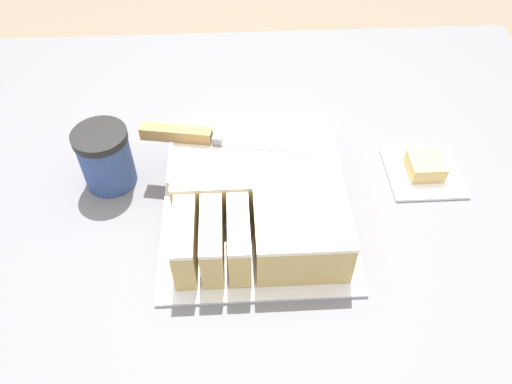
{
  "coord_description": "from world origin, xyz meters",
  "views": [
    {
      "loc": [
        0.03,
        -0.56,
        1.52
      ],
      "look_at": [
        0.06,
        -0.02,
        0.93
      ],
      "focal_mm": 35.0,
      "sensor_mm": 36.0,
      "label": 1
    }
  ],
  "objects_px": {
    "cake_board": "(256,210)",
    "brownie": "(425,166)",
    "cake": "(258,190)",
    "knife": "(192,135)",
    "coffee_cup": "(106,158)"
  },
  "relations": [
    {
      "from": "cake_board",
      "to": "brownie",
      "type": "height_order",
      "value": "brownie"
    },
    {
      "from": "cake",
      "to": "coffee_cup",
      "type": "height_order",
      "value": "coffee_cup"
    },
    {
      "from": "cake",
      "to": "brownie",
      "type": "bearing_deg",
      "value": 12.59
    },
    {
      "from": "knife",
      "to": "coffee_cup",
      "type": "xyz_separation_m",
      "value": [
        -0.15,
        0.0,
        -0.04
      ]
    },
    {
      "from": "cake",
      "to": "brownie",
      "type": "relative_size",
      "value": 5.06
    },
    {
      "from": "cake_board",
      "to": "brownie",
      "type": "xyz_separation_m",
      "value": [
        0.3,
        0.07,
        0.02
      ]
    },
    {
      "from": "knife",
      "to": "brownie",
      "type": "distance_m",
      "value": 0.41
    },
    {
      "from": "cake",
      "to": "brownie",
      "type": "height_order",
      "value": "cake"
    },
    {
      "from": "cake_board",
      "to": "knife",
      "type": "height_order",
      "value": "knife"
    },
    {
      "from": "knife",
      "to": "brownie",
      "type": "bearing_deg",
      "value": 8.05
    },
    {
      "from": "knife",
      "to": "cake_board",
      "type": "bearing_deg",
      "value": -29.96
    },
    {
      "from": "knife",
      "to": "brownie",
      "type": "relative_size",
      "value": 4.69
    },
    {
      "from": "cake_board",
      "to": "cake",
      "type": "relative_size",
      "value": 1.14
    },
    {
      "from": "cake_board",
      "to": "cake",
      "type": "bearing_deg",
      "value": 49.34
    },
    {
      "from": "cake_board",
      "to": "cake",
      "type": "xyz_separation_m",
      "value": [
        0.0,
        0.0,
        0.04
      ]
    }
  ]
}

